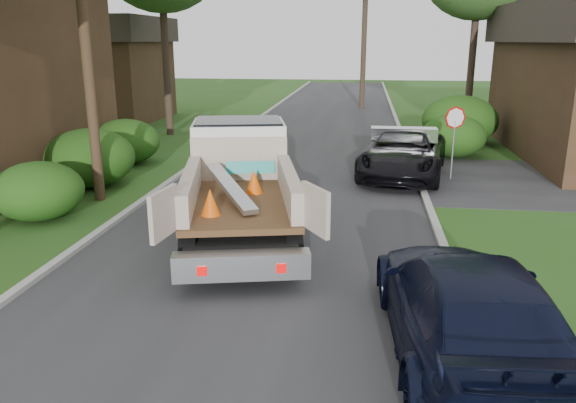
% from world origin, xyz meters
% --- Properties ---
extents(ground, '(120.00, 120.00, 0.00)m').
position_xyz_m(ground, '(0.00, 0.00, 0.00)').
color(ground, '#294A15').
rests_on(ground, ground).
extents(road, '(8.00, 90.00, 0.02)m').
position_xyz_m(road, '(0.00, 10.00, 0.00)').
color(road, '#28282B').
rests_on(road, ground).
extents(curb_left, '(0.20, 90.00, 0.12)m').
position_xyz_m(curb_left, '(-4.10, 10.00, 0.06)').
color(curb_left, '#9E9E99').
rests_on(curb_left, ground).
extents(curb_right, '(0.20, 90.00, 0.12)m').
position_xyz_m(curb_right, '(4.10, 10.00, 0.06)').
color(curb_right, '#9E9E99').
rests_on(curb_right, ground).
extents(stop_sign, '(0.71, 0.32, 2.48)m').
position_xyz_m(stop_sign, '(5.20, 9.00, 1.78)').
color(stop_sign, slate).
rests_on(stop_sign, ground).
extents(utility_pole, '(2.42, 1.25, 10.00)m').
position_xyz_m(utility_pole, '(-5.48, 4.98, 5.17)').
color(utility_pole, '#382619').
rests_on(utility_pole, ground).
extents(house_left_far, '(7.56, 7.56, 6.00)m').
position_xyz_m(house_left_far, '(-13.50, 22.00, 3.05)').
color(house_left_far, '#3C2A18').
rests_on(house_left_far, ground).
extents(hedge_left_a, '(2.34, 2.34, 1.53)m').
position_xyz_m(hedge_left_a, '(-6.20, 3.00, 0.77)').
color(hedge_left_a, '#17430F').
rests_on(hedge_left_a, ground).
extents(hedge_left_b, '(2.86, 2.86, 1.87)m').
position_xyz_m(hedge_left_b, '(-6.50, 6.50, 0.94)').
color(hedge_left_b, '#17430F').
rests_on(hedge_left_b, ground).
extents(hedge_left_c, '(2.60, 2.60, 1.70)m').
position_xyz_m(hedge_left_c, '(-6.80, 10.00, 0.85)').
color(hedge_left_c, '#17430F').
rests_on(hedge_left_c, ground).
extents(hedge_right_a, '(2.60, 2.60, 1.70)m').
position_xyz_m(hedge_right_a, '(5.80, 13.00, 0.85)').
color(hedge_right_a, '#17430F').
rests_on(hedge_right_a, ground).
extents(hedge_right_b, '(3.38, 3.38, 2.21)m').
position_xyz_m(hedge_right_b, '(6.50, 16.00, 1.10)').
color(hedge_right_b, '#17430F').
rests_on(hedge_right_b, ground).
extents(flatbed_truck, '(4.17, 7.12, 2.54)m').
position_xyz_m(flatbed_truck, '(-0.83, 3.19, 1.38)').
color(flatbed_truck, black).
rests_on(flatbed_truck, ground).
extents(black_pickup, '(3.57, 6.12, 1.60)m').
position_xyz_m(black_pickup, '(3.60, 9.30, 0.80)').
color(black_pickup, black).
rests_on(black_pickup, ground).
extents(navy_suv, '(2.65, 5.72, 1.62)m').
position_xyz_m(navy_suv, '(3.80, -2.50, 0.81)').
color(navy_suv, black).
rests_on(navy_suv, ground).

